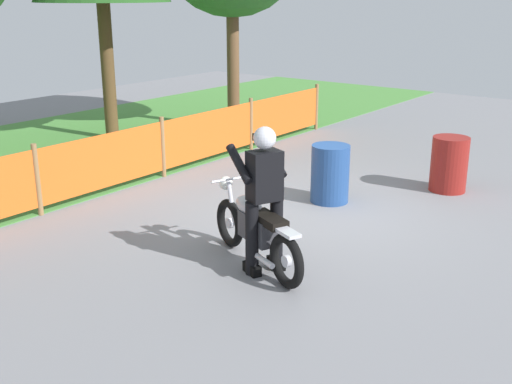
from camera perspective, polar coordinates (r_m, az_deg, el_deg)
ground at (r=9.28m, az=4.20°, el=-1.68°), size 24.00×24.00×0.02m
grass_verge at (r=13.35m, az=-17.73°, el=3.64°), size 24.00×6.18×0.01m
barrier_fence at (r=10.89m, az=-8.47°, el=4.13°), size 9.95×0.08×1.05m
motorcycle_lead at (r=7.28m, az=-0.06°, el=-3.37°), size 0.93×1.83×0.92m
rider_lead at (r=6.97m, az=0.71°, el=-0.25°), size 0.69×0.70×1.69m
oil_drum at (r=10.49m, az=17.13°, el=2.44°), size 0.58×0.58×0.88m
spare_drum at (r=9.56m, az=6.74°, el=1.67°), size 0.58×0.58×0.88m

